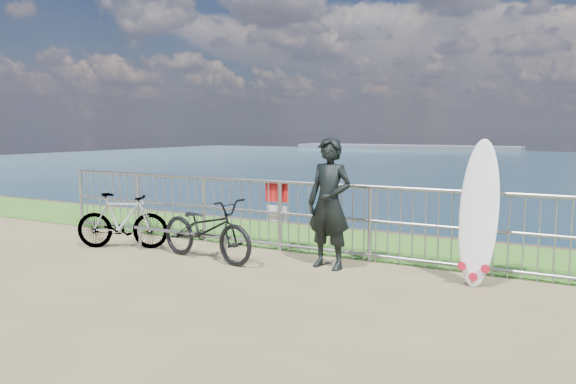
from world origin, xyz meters
The scene contains 8 objects.
grass_strip centered at (0.00, 2.70, 0.01)m, with size 120.00×120.00×0.00m, color #31701E.
seascape centered at (-43.75, 147.49, -4.03)m, with size 260.00×260.00×5.00m.
railing centered at (0.01, 1.60, 0.58)m, with size 10.06×0.10×1.13m.
surfer centered at (0.64, 0.98, 0.91)m, with size 0.66×0.43×1.81m, color black.
surfboard centered at (2.59, 1.12, 0.84)m, with size 0.49×0.44×1.82m.
bicycle_near centered at (-1.14, 0.53, 0.47)m, with size 0.62×1.77×0.93m, color black.
bicycle_far centered at (-2.83, 0.53, 0.45)m, with size 0.42×1.50×0.90m, color black.
bike_rack centered at (-1.65, 0.56, 0.32)m, with size 1.86×0.05×0.39m.
Camera 1 is at (3.84, -6.00, 1.94)m, focal length 35.00 mm.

